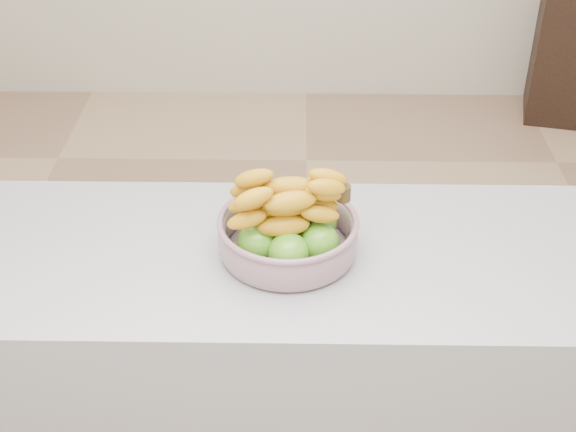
% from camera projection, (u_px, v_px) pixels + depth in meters
% --- Properties ---
extents(ground, '(4.00, 4.00, 0.00)m').
position_uv_depth(ground, '(307.00, 329.00, 2.94)').
color(ground, tan).
rests_on(ground, ground).
extents(counter, '(2.00, 0.60, 0.90)m').
position_uv_depth(counter, '(311.00, 392.00, 2.07)').
color(counter, '#A5A5AD').
rests_on(counter, ground).
extents(fruit_bowl, '(0.32, 0.32, 0.20)m').
position_uv_depth(fruit_bowl, '(288.00, 230.00, 1.79)').
color(fruit_bowl, '#8790A2').
rests_on(fruit_bowl, counter).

